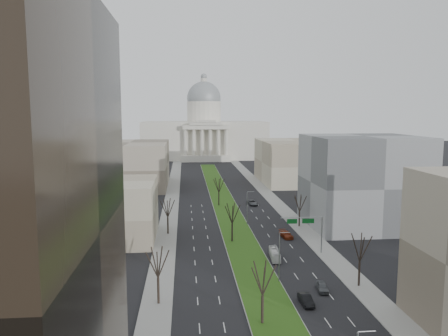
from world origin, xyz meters
TOP-DOWN VIEW (x-y plane):
  - ground at (0.00, 120.00)m, footprint 600.00×600.00m
  - median at (0.00, 118.99)m, footprint 8.00×222.03m
  - sidewalk_left at (-17.50, 95.00)m, footprint 5.00×330.00m
  - sidewalk_right at (17.50, 95.00)m, footprint 5.00×330.00m
  - capitol at (0.00, 269.59)m, footprint 80.00×46.00m
  - building_beige_left at (-33.00, 85.00)m, footprint 26.00×22.00m
  - building_grey_right at (34.00, 92.00)m, footprint 28.00×26.00m
  - building_far_left at (-35.00, 160.00)m, footprint 30.00×40.00m
  - building_far_right at (35.00, 165.00)m, footprint 30.00×40.00m
  - tree_left_mid at (-17.20, 48.00)m, footprint 5.40×5.40m
  - tree_left_far at (-17.20, 88.00)m, footprint 5.28×5.28m
  - tree_right_mid at (17.20, 52.00)m, footprint 5.52×5.52m
  - tree_right_far at (17.20, 92.00)m, footprint 5.04×5.04m
  - tree_median_a at (-2.00, 40.00)m, footprint 5.40×5.40m
  - tree_median_b at (-2.00, 80.00)m, footprint 5.40×5.40m
  - tree_median_c at (-2.00, 120.00)m, footprint 5.40×5.40m
  - streetlamp_median_b at (3.76, 55.00)m, footprint 1.90×0.20m
  - streetlamp_median_c at (3.76, 95.00)m, footprint 1.90×0.20m
  - mast_arm_signs at (13.49, 70.03)m, footprint 9.12×0.24m
  - car_grey_near at (10.20, 50.57)m, footprint 2.26×4.49m
  - car_black at (6.03, 45.81)m, footprint 1.75×4.69m
  - car_red at (11.38, 82.35)m, footprint 3.01×5.59m
  - car_grey_far at (9.01, 119.98)m, footprint 3.40×5.98m
  - box_van at (5.50, 67.36)m, footprint 2.29×7.34m

SIDE VIEW (x-z plane):
  - ground at x=0.00m, z-range 0.00..0.00m
  - sidewalk_left at x=-17.50m, z-range 0.00..0.15m
  - sidewalk_right at x=17.50m, z-range 0.00..0.15m
  - median at x=0.00m, z-range 0.00..0.20m
  - car_grey_near at x=10.20m, z-range 0.00..1.47m
  - car_black at x=6.03m, z-range 0.00..1.53m
  - car_red at x=11.38m, z-range 0.00..1.54m
  - car_grey_far at x=9.01m, z-range 0.00..1.57m
  - box_van at x=5.50m, z-range 0.00..2.01m
  - streetlamp_median_b at x=3.76m, z-range 0.23..9.39m
  - streetlamp_median_c at x=3.76m, z-range 0.23..9.39m
  - mast_arm_signs at x=13.49m, z-range 2.06..10.15m
  - tree_right_far at x=17.20m, z-range 1.99..11.07m
  - tree_left_far at x=-17.20m, z-range 2.09..11.59m
  - tree_left_mid at x=-17.20m, z-range 2.14..11.86m
  - tree_median_a at x=-2.00m, z-range 2.14..11.86m
  - tree_median_b at x=-2.00m, z-range 2.14..11.86m
  - tree_median_c at x=-2.00m, z-range 2.14..11.86m
  - building_beige_left at x=-33.00m, z-range 0.00..14.00m
  - tree_right_mid at x=17.20m, z-range 2.19..12.12m
  - building_far_left at x=-35.00m, z-range 0.00..18.00m
  - building_far_right at x=35.00m, z-range 0.00..18.00m
  - building_grey_right at x=34.00m, z-range 0.00..24.00m
  - capitol at x=0.00m, z-range -11.19..43.81m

